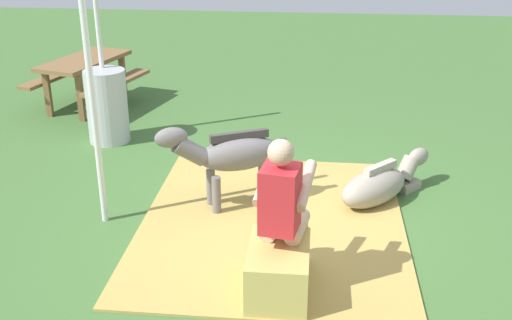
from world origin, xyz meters
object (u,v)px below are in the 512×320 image
pony_lying (380,184)px  picnic_bench (85,70)px  person_seated (283,206)px  tent_pole_left (92,95)px  hay_bale (278,272)px  pony_standing (231,155)px  tent_pole_right (99,41)px  water_barrel (107,106)px

pony_lying → picnic_bench: 4.96m
person_seated → tent_pole_left: size_ratio=0.51×
pony_lying → tent_pole_left: (-0.71, 2.71, 1.10)m
hay_bale → tent_pole_left: 2.33m
tent_pole_left → pony_lying: bearing=-75.4°
hay_bale → pony_standing: bearing=21.4°
pony_standing → tent_pole_left: (-0.41, 1.20, 0.71)m
person_seated → pony_lying: size_ratio=1.13×
tent_pole_left → picnic_bench: size_ratio=1.44×
hay_bale → tent_pole_right: (3.29, 2.48, 1.07)m
person_seated → picnic_bench: bearing=36.4°
tent_pole_left → tent_pole_right: same height
pony_standing → picnic_bench: pony_standing is taller
hay_bale → water_barrel: (3.17, 2.42, 0.26)m
pony_standing → picnic_bench: bearing=40.8°
pony_lying → person_seated: bearing=150.3°
hay_bale → picnic_bench: size_ratio=0.39×
tent_pole_left → tent_pole_right: bearing=17.5°
tent_pole_left → person_seated: bearing=-116.7°
pony_standing → water_barrel: 2.50m
water_barrel → tent_pole_left: (-2.10, -0.64, 0.81)m
person_seated → pony_lying: 1.93m
pony_lying → picnic_bench: bearing=56.5°
pony_lying → hay_bale: bearing=152.1°
picnic_bench → pony_lying: bearing=-123.5°
person_seated → water_barrel: size_ratio=1.38×
hay_bale → pony_lying: (1.77, -0.94, -0.02)m
water_barrel → person_seated: bearing=-141.0°
pony_lying → tent_pole_right: bearing=66.0°
tent_pole_left → water_barrel: bearing=16.9°
person_seated → pony_lying: bearing=-29.7°
pony_standing → tent_pole_left: tent_pole_left is taller
pony_standing → person_seated: bearing=-155.6°
pony_standing → tent_pole_right: bearing=46.4°
water_barrel → tent_pole_left: tent_pole_left is taller
hay_bale → water_barrel: water_barrel is taller
person_seated → water_barrel: 3.88m
water_barrel → hay_bale: bearing=-142.6°
tent_pole_right → tent_pole_left: bearing=-162.5°
pony_lying → water_barrel: water_barrel is taller
pony_standing → pony_lying: pony_standing is taller
person_seated → pony_lying: (1.61, -0.92, -0.52)m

